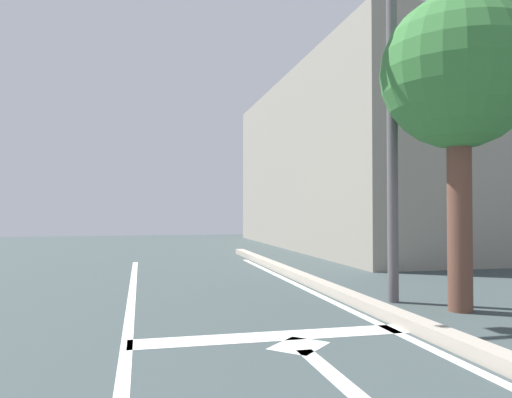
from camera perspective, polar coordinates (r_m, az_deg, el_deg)
name	(u,v)px	position (r m, az deg, el deg)	size (l,w,h in m)	color
stop_bar	(273,336)	(5.50, 2.01, -15.56)	(3.05, 0.40, 0.01)	white
lane_arrow_stem	(331,373)	(4.39, 8.64, -19.25)	(0.16, 1.40, 0.01)	white
lane_arrow_head	(299,346)	(5.16, 4.98, -16.52)	(0.56, 0.44, 0.01)	white
traffic_signal_mast	(332,41)	(7.58, 8.81, 17.62)	(3.82, 0.34, 5.36)	#595458
roadside_tree	(458,76)	(7.41, 22.35, 13.00)	(2.08, 2.08, 4.27)	brown
building_block	(419,166)	(19.86, 18.31, 3.66)	(10.83, 13.98, 6.10)	gray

